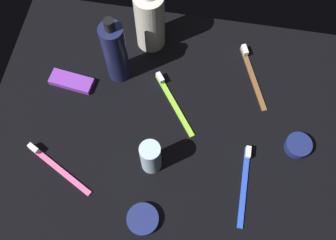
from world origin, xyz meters
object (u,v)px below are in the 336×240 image
bodywash_bottle (150,20)px  toothbrush_brown (252,73)px  toothbrush_pink (55,166)px  cream_tin_right (298,146)px  toothbrush_lime (172,100)px  deodorant_stick (151,157)px  lotion_bottle (115,52)px  toothbrush_blue (245,181)px  cream_tin_left (143,219)px  snack_bar_purple (72,81)px

bodywash_bottle → toothbrush_brown: (26.05, -5.57, -7.94)cm
toothbrush_pink → cream_tin_right: bearing=14.5°
cream_tin_right → toothbrush_lime: bearing=167.3°
toothbrush_brown → cream_tin_right: bearing=-55.9°
deodorant_stick → toothbrush_brown: 33.55cm
deodorant_stick → toothbrush_brown: size_ratio=0.59×
lotion_bottle → toothbrush_blue: lotion_bottle is taller
toothbrush_lime → cream_tin_left: 28.39cm
toothbrush_pink → deodorant_stick: bearing=11.2°
bodywash_bottle → toothbrush_pink: bearing=-112.1°
toothbrush_lime → toothbrush_pink: bearing=-138.4°
lotion_bottle → bodywash_bottle: bearing=60.6°
toothbrush_brown → snack_bar_purple: size_ratio=1.65×
deodorant_stick → cream_tin_left: bearing=-88.0°
toothbrush_brown → snack_bar_purple: bearing=-167.4°
bodywash_bottle → toothbrush_blue: bearing=-50.7°
snack_bar_purple → toothbrush_pink: bearing=-77.3°
lotion_bottle → toothbrush_pink: bearing=-108.9°
deodorant_stick → toothbrush_blue: deodorant_stick is taller
deodorant_stick → toothbrush_lime: deodorant_stick is taller
toothbrush_blue → cream_tin_left: 23.37cm
toothbrush_pink → bodywash_bottle: bearing=67.9°
snack_bar_purple → cream_tin_right: size_ratio=1.78×
snack_bar_purple → toothbrush_lime: bearing=5.1°
toothbrush_blue → toothbrush_brown: size_ratio=1.05×
deodorant_stick → snack_bar_purple: bearing=143.3°
lotion_bottle → toothbrush_lime: lotion_bottle is taller
deodorant_stick → bodywash_bottle: bearing=100.7°
lotion_bottle → toothbrush_blue: 40.34cm
snack_bar_purple → bodywash_bottle: bearing=49.3°
cream_tin_right → toothbrush_blue: bearing=-137.9°
deodorant_stick → toothbrush_lime: 16.82cm
snack_bar_purple → lotion_bottle: bearing=30.3°
toothbrush_blue → cream_tin_left: size_ratio=2.68×
toothbrush_lime → snack_bar_purple: 24.82cm
bodywash_bottle → toothbrush_blue: (26.70, -32.67, -7.94)cm
bodywash_bottle → toothbrush_brown: size_ratio=1.10×
cream_tin_left → toothbrush_blue: bearing=30.1°
deodorant_stick → toothbrush_pink: size_ratio=0.62×
cream_tin_left → cream_tin_right: 37.98cm
bodywash_bottle → toothbrush_lime: bearing=-63.4°
cream_tin_left → deodorant_stick: bearing=92.0°
toothbrush_lime → toothbrush_brown: bearing=30.2°
snack_bar_purple → toothbrush_blue: bearing=-14.7°
toothbrush_pink → toothbrush_brown: 51.05cm
toothbrush_blue → toothbrush_lime: size_ratio=1.19×
toothbrush_pink → toothbrush_brown: size_ratio=0.96×
toothbrush_blue → toothbrush_lime: bearing=138.3°
toothbrush_lime → snack_bar_purple: bearing=177.9°
snack_bar_purple → deodorant_stick: bearing=-29.5°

